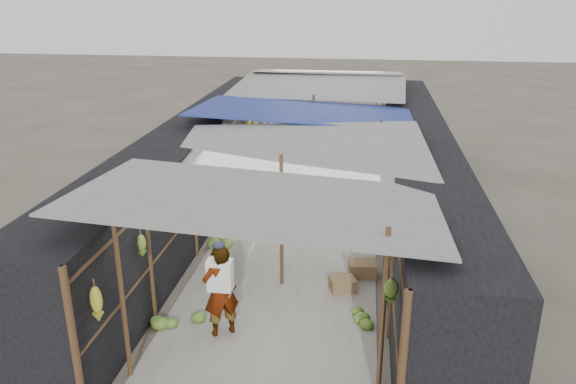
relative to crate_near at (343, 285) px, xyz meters
The scene contains 13 objects.
aisle_slab 3.80m from the crate_near, 107.99° to the left, with size 3.60×16.00×0.02m, color #9E998E.
stall_left 5.39m from the crate_near, 137.01° to the left, with size 1.40×15.00×2.30m, color black.
stall_right 4.05m from the crate_near, 67.05° to the left, with size 1.40×15.00×2.30m, color black.
crate_near is the anchor object (origin of this frame).
crate_mid 0.73m from the crate_near, 60.51° to the left, with size 0.52×0.42×0.31m, color olive.
crate_back 6.74m from the crate_near, 111.47° to the left, with size 0.43×0.35×0.27m, color olive.
black_basin 7.36m from the crate_near, 90.50° to the left, with size 0.62×0.62×0.19m, color black.
vendor_elderly 2.61m from the crate_near, 138.60° to the right, with size 0.59×0.38×1.60m, color white.
shopper_blue 4.83m from the crate_near, 104.27° to the left, with size 0.75×0.58×1.54m, color navy.
vendor_seated 5.61m from the crate_near, 84.86° to the left, with size 0.50×0.29×0.77m, color #544D49.
market_canopy 4.68m from the crate_near, 106.17° to the left, with size 5.62×15.20×2.77m.
hanging_bananas 3.94m from the crate_near, 108.49° to the left, with size 3.96×14.33×0.75m.
floor_bananas 2.26m from the crate_near, 121.25° to the left, with size 3.90×10.28×0.36m.
Camera 1 is at (1.45, -6.46, 5.38)m, focal length 35.00 mm.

